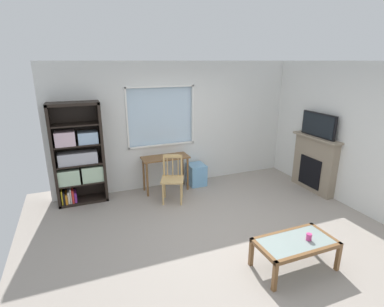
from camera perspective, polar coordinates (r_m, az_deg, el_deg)
ground at (r=4.94m, az=6.06°, el=-14.82°), size 6.18×5.49×0.02m
wall_back_with_window at (r=6.40m, az=-2.66°, el=5.36°), size 5.18×0.15×2.61m
wall_right at (r=6.07m, az=29.22°, el=2.71°), size 0.12×4.69×2.61m
bookshelf at (r=5.93m, az=-21.00°, el=-0.79°), size 0.90×0.38×1.92m
desk_under_window at (r=6.14m, az=-5.11°, el=-1.80°), size 0.96×0.41×0.74m
wooden_chair at (r=5.72m, az=-3.75°, el=-4.74°), size 0.54×0.53×0.90m
plastic_drawer_unit at (r=6.54m, az=0.85°, el=-4.01°), size 0.35×0.40×0.46m
fireplace at (r=6.65m, az=22.37°, el=-1.79°), size 0.26×1.13×1.15m
tv at (r=6.43m, az=23.08°, el=5.05°), size 0.06×0.85×0.48m
coffee_table at (r=4.23m, az=19.20°, el=-16.18°), size 1.04×0.55×0.40m
sippy_cup at (r=4.24m, az=21.50°, el=-14.65°), size 0.07×0.07×0.09m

